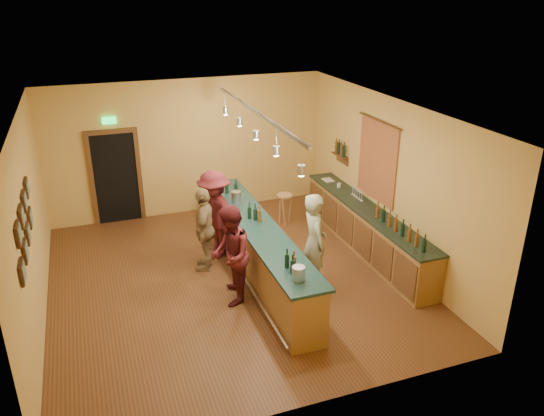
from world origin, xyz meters
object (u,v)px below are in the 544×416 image
object	(u,v)px
back_counter	(367,229)
bar_stool	(285,200)
customer_b	(205,229)
tasting_bar	(257,246)
customer_c	(215,214)
customer_a	(230,255)
bartender	(314,243)

from	to	relation	value
back_counter	bar_stool	world-z (taller)	back_counter
customer_b	back_counter	bearing A→B (deg)	102.94
back_counter	bar_stool	bearing A→B (deg)	122.07
back_counter	bar_stool	distance (m)	2.11
tasting_bar	customer_b	size ratio (longest dim) A/B	3.06
customer_c	bar_stool	distance (m)	2.10
customer_a	customer_b	world-z (taller)	customer_a
back_counter	bar_stool	size ratio (longest dim) A/B	6.14
bartender	back_counter	bearing A→B (deg)	-53.01
bartender	customer_b	bearing A→B (deg)	54.90
back_counter	bartender	xyz separation A→B (m)	(-1.64, -1.00, 0.44)
bar_stool	customer_c	bearing A→B (deg)	-153.43
tasting_bar	customer_a	size ratio (longest dim) A/B	2.88
back_counter	customer_c	xyz separation A→B (m)	(-2.98, 0.86, 0.42)
bartender	customer_a	xyz separation A→B (m)	(-1.51, 0.12, -0.04)
customer_a	customer_c	distance (m)	1.75
bartender	customer_c	world-z (taller)	bartender
customer_c	bartender	bearing A→B (deg)	16.69
customer_a	bar_stool	xyz separation A→B (m)	(2.03, 2.67, -0.29)
tasting_bar	bar_stool	distance (m)	2.36
customer_b	bar_stool	bearing A→B (deg)	142.40
tasting_bar	back_counter	bearing A→B (deg)	4.26
tasting_bar	bar_stool	size ratio (longest dim) A/B	6.89
back_counter	customer_a	size ratio (longest dim) A/B	2.57
bartender	customer_b	distance (m)	2.18
bartender	customer_b	xyz separation A→B (m)	(-1.65, 1.42, -0.09)
back_counter	customer_c	world-z (taller)	customer_c
bartender	customer_a	bearing A→B (deg)	91.11
bar_stool	bartender	bearing A→B (deg)	-100.62
back_counter	bartender	distance (m)	1.97
back_counter	bartender	size ratio (longest dim) A/B	2.46
tasting_bar	customer_b	world-z (taller)	customer_b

